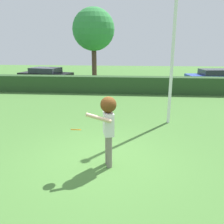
{
  "coord_description": "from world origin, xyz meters",
  "views": [
    {
      "loc": [
        0.78,
        -5.73,
        3.01
      ],
      "look_at": [
        0.21,
        0.78,
        1.15
      ],
      "focal_mm": 37.97,
      "sensor_mm": 36.0,
      "label": 1
    }
  ],
  "objects_px": {
    "lamppost": "(174,34)",
    "willow_tree": "(94,30)",
    "parked_car_blue": "(215,77)",
    "frisbee": "(76,130)",
    "person": "(108,121)",
    "parked_car_black": "(46,75)"
  },
  "relations": [
    {
      "from": "frisbee",
      "to": "willow_tree",
      "type": "xyz_separation_m",
      "value": [
        -2.25,
        16.71,
        3.17
      ]
    },
    {
      "from": "person",
      "to": "willow_tree",
      "type": "xyz_separation_m",
      "value": [
        -2.96,
        16.28,
        3.08
      ]
    },
    {
      "from": "person",
      "to": "willow_tree",
      "type": "bearing_deg",
      "value": 100.3
    },
    {
      "from": "person",
      "to": "frisbee",
      "type": "xyz_separation_m",
      "value": [
        -0.71,
        -0.43,
        -0.09
      ]
    },
    {
      "from": "frisbee",
      "to": "parked_car_black",
      "type": "height_order",
      "value": "parked_car_black"
    },
    {
      "from": "person",
      "to": "lamppost",
      "type": "relative_size",
      "value": 0.3
    },
    {
      "from": "lamppost",
      "to": "willow_tree",
      "type": "distance_m",
      "value": 13.56
    },
    {
      "from": "frisbee",
      "to": "lamppost",
      "type": "relative_size",
      "value": 0.04
    },
    {
      "from": "lamppost",
      "to": "willow_tree",
      "type": "bearing_deg",
      "value": 111.69
    },
    {
      "from": "frisbee",
      "to": "lamppost",
      "type": "xyz_separation_m",
      "value": [
        2.75,
        4.14,
        2.28
      ]
    },
    {
      "from": "parked_car_blue",
      "to": "willow_tree",
      "type": "height_order",
      "value": "willow_tree"
    },
    {
      "from": "lamppost",
      "to": "willow_tree",
      "type": "xyz_separation_m",
      "value": [
        -5.0,
        12.57,
        0.9
      ]
    },
    {
      "from": "person",
      "to": "parked_car_blue",
      "type": "xyz_separation_m",
      "value": [
        6.78,
        12.93,
        -0.52
      ]
    },
    {
      "from": "parked_car_black",
      "to": "parked_car_blue",
      "type": "xyz_separation_m",
      "value": [
        13.21,
        -0.23,
        0.0
      ]
    },
    {
      "from": "lamppost",
      "to": "parked_car_blue",
      "type": "bearing_deg",
      "value": 62.8
    },
    {
      "from": "lamppost",
      "to": "parked_car_blue",
      "type": "distance_m",
      "value": 10.72
    },
    {
      "from": "lamppost",
      "to": "willow_tree",
      "type": "height_order",
      "value": "willow_tree"
    },
    {
      "from": "parked_car_blue",
      "to": "willow_tree",
      "type": "relative_size",
      "value": 0.71
    },
    {
      "from": "parked_car_black",
      "to": "person",
      "type": "bearing_deg",
      "value": -63.96
    },
    {
      "from": "lamppost",
      "to": "parked_car_blue",
      "type": "relative_size",
      "value": 1.41
    },
    {
      "from": "person",
      "to": "parked_car_black",
      "type": "height_order",
      "value": "person"
    },
    {
      "from": "person",
      "to": "parked_car_black",
      "type": "bearing_deg",
      "value": 116.04
    }
  ]
}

